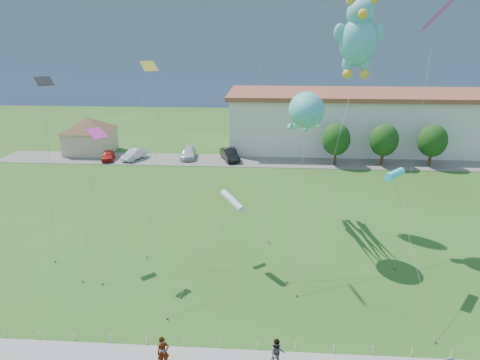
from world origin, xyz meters
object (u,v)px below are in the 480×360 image
Objects in this scene: pedestrian_left at (163,352)px; parked_car_black at (230,154)px; warehouse at (437,121)px; pedestrian_right at (277,353)px; teddy_bear_kite at (359,35)px; octopus_kite at (305,117)px; parked_car_white at (188,153)px; parked_car_red at (108,155)px; pavilion at (89,132)px; parked_car_silver at (134,154)px.

parked_car_black is at bearing 63.26° from pedestrian_left.
pedestrian_right is (-24.00, -46.60, -3.23)m from warehouse.
octopus_kite is at bearing -157.30° from teddy_bear_kite.
octopus_kite is at bearing 75.43° from pedestrian_right.
pedestrian_right is at bearing -78.13° from parked_car_white.
parked_car_red is (-16.41, 37.00, -0.25)m from pedestrian_left.
octopus_kite is at bearing -55.72° from parked_car_red.
pavilion is 2.48× the size of parked_car_red.
pavilion reaches higher than parked_car_red.
warehouse is 47.26m from parked_car_red.
pavilion is 0.73× the size of octopus_kite.
parked_car_red is 0.20× the size of teddy_bear_kite.
pavilion is 1.97× the size of parked_car_white.
warehouse is (50.00, 6.00, 1.10)m from pavilion.
warehouse is 43.82m from parked_car_silver.
parked_car_red is 0.79× the size of parked_car_white.
parked_car_black is (12.90, 0.52, 0.10)m from parked_car_silver.
teddy_bear_kite reaches higher than pavilion.
pavilion reaches higher than parked_car_white.
parked_car_white is at bearing 71.66° from pedestrian_left.
parked_car_red is 3.44m from parked_car_silver.
warehouse reaches higher than parked_car_red.
parked_car_red is at bearing -175.48° from parked_car_white.
teddy_bear_kite is at bearing -80.77° from parked_car_black.
octopus_kite is (-21.93, -31.50, 5.89)m from warehouse.
pedestrian_left is at bearing -109.59° from parked_car_black.
teddy_bear_kite is (11.55, 17.05, 14.95)m from pedestrian_left.
parked_car_silver is 35.42m from teddy_bear_kite.
pedestrian_right reaches higher than parked_car_silver.
teddy_bear_kite reaches higher than warehouse.
pavilion is 0.15× the size of warehouse.
pedestrian_left is 0.45× the size of parked_car_red.
parked_car_white is 0.25× the size of teddy_bear_kite.
parked_car_silver is 31.72m from octopus_kite.
warehouse is at bearing 31.84° from parked_car_silver.
octopus_kite reaches higher than warehouse.
parked_car_red is 16.33m from parked_car_black.
teddy_bear_kite is at bearing -20.42° from parked_car_silver.
pedestrian_right is 0.33× the size of parked_car_black.
parked_car_white is (-11.51, 38.39, -0.15)m from pedestrian_right.
parked_car_black is (20.22, -2.84, -2.18)m from pavilion.
pavilion is 45.77m from pedestrian_left.
parked_car_red is 37.56m from teddy_bear_kite.
teddy_bear_kite is (31.89, -23.90, 12.87)m from pavilion.
parked_car_black reaches higher than parked_car_white.
teddy_bear_kite reaches higher than octopus_kite.
octopus_kite reaches higher than parked_car_black.
parked_car_silver is at bearing 162.54° from parked_car_black.
pedestrian_left is at bearing -122.28° from warehouse.
parked_car_silver is (-42.68, -9.36, -3.38)m from warehouse.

